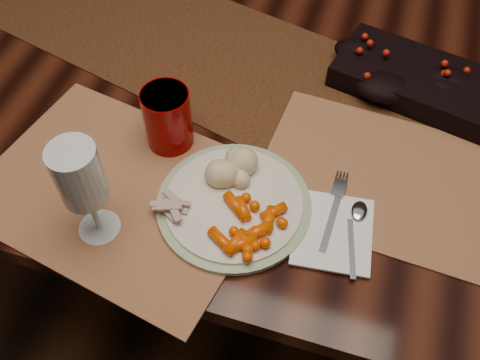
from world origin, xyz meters
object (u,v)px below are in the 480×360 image
(centerpiece, at_px, (418,77))
(baby_carrots, at_px, (244,225))
(turkey_shreds, at_px, (170,205))
(mashed_potatoes, at_px, (233,164))
(napkin, at_px, (333,231))
(dinner_plate, at_px, (234,204))
(placemat_main, at_px, (379,177))
(red_cup, at_px, (168,118))
(dining_table, at_px, (276,194))
(wine_glass, at_px, (86,194))

(centerpiece, height_order, baby_carrots, centerpiece)
(baby_carrots, bearing_deg, turkey_shreds, 178.45)
(mashed_potatoes, xyz_separation_m, napkin, (0.19, -0.06, -0.04))
(dinner_plate, relative_size, turkey_shreds, 3.60)
(centerpiece, height_order, turkey_shreds, centerpiece)
(placemat_main, bearing_deg, mashed_potatoes, -158.16)
(centerpiece, xyz_separation_m, red_cup, (-0.42, -0.27, 0.03))
(dining_table, distance_m, dinner_plate, 0.49)
(napkin, relative_size, red_cup, 1.25)
(dinner_plate, height_order, turkey_shreds, turkey_shreds)
(baby_carrots, xyz_separation_m, mashed_potatoes, (-0.05, 0.10, 0.01))
(wine_glass, bearing_deg, baby_carrots, 14.08)
(dining_table, bearing_deg, mashed_potatoes, -97.62)
(turkey_shreds, bearing_deg, placemat_main, 29.07)
(baby_carrots, height_order, napkin, baby_carrots)
(centerpiece, relative_size, mashed_potatoes, 3.71)
(placemat_main, bearing_deg, turkey_shreds, -146.93)
(red_cup, bearing_deg, turkey_shreds, -68.13)
(centerpiece, bearing_deg, mashed_potatoes, -131.18)
(dinner_plate, bearing_deg, centerpiece, 55.36)
(placemat_main, xyz_separation_m, turkey_shreds, (-0.33, -0.18, 0.03))
(napkin, xyz_separation_m, red_cup, (-0.33, 0.11, 0.06))
(placemat_main, relative_size, napkin, 2.80)
(wine_glass, bearing_deg, placemat_main, 29.47)
(mashed_potatoes, bearing_deg, red_cup, 159.89)
(placemat_main, distance_m, mashed_potatoes, 0.27)
(dining_table, height_order, turkey_shreds, turkey_shreds)
(turkey_shreds, height_order, red_cup, red_cup)
(placemat_main, relative_size, baby_carrots, 3.57)
(centerpiece, xyz_separation_m, wine_glass, (-0.47, -0.49, 0.07))
(placemat_main, distance_m, dinner_plate, 0.27)
(wine_glass, bearing_deg, red_cup, 78.54)
(dinner_plate, distance_m, napkin, 0.17)
(baby_carrots, distance_m, red_cup, 0.25)
(placemat_main, distance_m, wine_glass, 0.51)
(napkin, bearing_deg, dinner_plate, 173.62)
(turkey_shreds, xyz_separation_m, napkin, (0.27, 0.04, -0.02))
(napkin, bearing_deg, centerpiece, 70.54)
(centerpiece, relative_size, red_cup, 2.72)
(centerpiece, relative_size, wine_glass, 1.59)
(placemat_main, bearing_deg, baby_carrots, -132.89)
(placemat_main, relative_size, wine_glass, 2.06)
(turkey_shreds, xyz_separation_m, red_cup, (-0.06, 0.15, 0.04))
(mashed_potatoes, distance_m, turkey_shreds, 0.13)
(dining_table, bearing_deg, napkin, -62.89)
(dining_table, height_order, centerpiece, centerpiece)
(dining_table, xyz_separation_m, wine_glass, (-0.22, -0.41, 0.48))
(dining_table, bearing_deg, turkey_shreds, -107.48)
(placemat_main, height_order, dinner_plate, dinner_plate)
(dining_table, xyz_separation_m, turkey_shreds, (-0.11, -0.35, 0.40))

